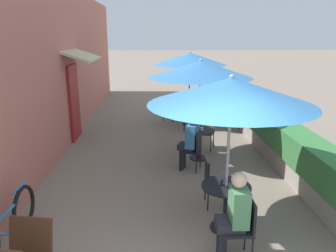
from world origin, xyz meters
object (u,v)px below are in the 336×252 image
coffee_cup_mid (202,129)px  patio_umbrella_far (190,59)px  patio_table_far (189,109)px  cafe_chair_mid_left (203,130)px  patio_table_mid (199,138)px  cafe_chair_far_left (205,106)px  seated_patron_near_left (234,213)px  coffee_cup_near (221,183)px  cafe_chair_near_right (213,178)px  patio_table_near (226,198)px  patio_umbrella_mid (201,69)px  cafe_chair_near_left (242,224)px  patio_umbrella_near (231,91)px  cafe_chair_far_back (193,114)px  coffee_cup_far (191,101)px  bicycle_leaning (6,227)px  cafe_chair_mid_right (194,148)px  cafe_chair_far_right (169,107)px  seated_patron_mid_right (189,140)px

coffee_cup_mid → patio_umbrella_far: size_ratio=0.04×
patio_table_far → cafe_chair_mid_left: bearing=-88.0°
patio_table_mid → cafe_chair_far_left: 3.66m
seated_patron_near_left → coffee_cup_near: seated_patron_near_left is taller
cafe_chair_mid_left → patio_umbrella_far: 2.99m
patio_umbrella_far → cafe_chair_near_right: bearing=-91.8°
seated_patron_near_left → coffee_cup_near: bearing=3.8°
patio_table_near → patio_umbrella_far: (0.11, 6.16, 1.63)m
patio_umbrella_mid → cafe_chair_near_left: bearing=-89.1°
patio_umbrella_near → cafe_chair_far_back: patio_umbrella_near is taller
coffee_cup_mid → cafe_chair_far_back: size_ratio=0.10×
cafe_chair_mid_left → coffee_cup_mid: (-0.14, -0.77, 0.25)m
patio_table_far → coffee_cup_far: bearing=-18.7°
coffee_cup_far → cafe_chair_mid_left: bearing=-89.4°
cafe_chair_near_right → bicycle_leaning: (-3.05, -1.09, -0.16)m
cafe_chair_far_left → coffee_cup_far: bearing=10.2°
cafe_chair_far_left → bicycle_leaning: bearing=34.1°
patio_table_near → seated_patron_near_left: bearing=-94.1°
coffee_cup_near → patio_umbrella_mid: size_ratio=0.04×
cafe_chair_mid_right → cafe_chair_far_right: same height
seated_patron_near_left → patio_table_far: seated_patron_near_left is taller
seated_patron_near_left → cafe_chair_mid_left: size_ratio=1.44×
cafe_chair_far_back → coffee_cup_far: size_ratio=9.67×
patio_table_mid → bicycle_leaning: bicycle_leaning is taller
patio_umbrella_far → coffee_cup_far: patio_umbrella_far is taller
patio_umbrella_near → coffee_cup_near: patio_umbrella_near is taller
cafe_chair_far_right → cafe_chair_near_left: bearing=-52.4°
cafe_chair_near_left → coffee_cup_mid: (-0.00, 3.59, 0.25)m
cafe_chair_far_left → coffee_cup_mid: bearing=52.8°
cafe_chair_near_left → coffee_cup_mid: bearing=1.3°
patio_umbrella_mid → cafe_chair_mid_left: 1.78m
patio_umbrella_near → cafe_chair_far_left: (0.71, 6.55, -1.63)m
patio_umbrella_near → patio_umbrella_far: bearing=89.0°
coffee_cup_near → cafe_chair_far_right: (-0.44, 6.47, -0.25)m
cafe_chair_mid_left → bicycle_leaning: 5.22m
cafe_chair_near_left → cafe_chair_near_right: 1.43m
patio_table_near → patio_umbrella_near: (0.00, 0.00, 1.63)m
seated_patron_mid_right → coffee_cup_mid: size_ratio=13.89×
cafe_chair_far_back → cafe_chair_far_right: bearing=36.1°
patio_umbrella_mid → patio_table_mid: bearing=180.0°
patio_table_near → cafe_chair_far_right: bearing=94.6°
patio_umbrella_far → cafe_chair_far_right: patio_umbrella_far is taller
cafe_chair_near_left → cafe_chair_far_back: size_ratio=1.00×
seated_patron_near_left → cafe_chair_mid_right: (-0.15, 2.99, -0.17)m
cafe_chair_near_left → cafe_chair_far_right: size_ratio=1.00×
patio_umbrella_far → bicycle_leaning: size_ratio=1.33×
cafe_chair_far_left → coffee_cup_near: bearing=56.0°
seated_patron_mid_right → bicycle_leaning: bearing=156.0°
cafe_chair_near_left → cafe_chair_near_right: same height
seated_patron_near_left → cafe_chair_far_left: size_ratio=1.44×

